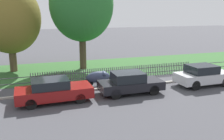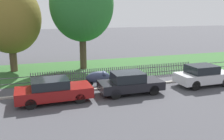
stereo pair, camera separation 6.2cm
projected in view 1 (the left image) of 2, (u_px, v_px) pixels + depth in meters
ground_plane at (129, 87)px, 17.02m from camera, size 120.00×120.00×0.00m
kerb_stone at (128, 86)px, 17.10m from camera, size 40.18×0.20×0.12m
grass_strip at (103, 68)px, 22.84m from camera, size 40.18×7.94×0.01m
park_fence at (117, 73)px, 19.07m from camera, size 40.18×0.05×0.94m
parked_car_silver_hatchback at (53, 90)px, 14.17m from camera, size 4.29×1.84×1.35m
parked_car_black_saloon at (130, 83)px, 15.62m from camera, size 4.02×1.79×1.38m
parked_car_navy_estate at (203, 75)px, 17.30m from camera, size 3.95×1.77×1.46m
covered_motorcycle at (99, 77)px, 17.24m from camera, size 1.89×0.70×1.03m
tree_behind_motorcycle at (9, 18)px, 20.55m from camera, size 5.12×5.12×7.46m
tree_mid_park at (82, 5)px, 21.28m from camera, size 5.47×5.47×8.75m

